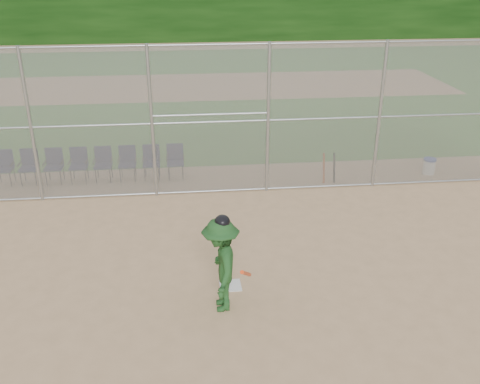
{
  "coord_description": "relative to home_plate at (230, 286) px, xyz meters",
  "views": [
    {
      "loc": [
        -1.14,
        -8.34,
        5.95
      ],
      "look_at": [
        0.0,
        2.5,
        1.1
      ],
      "focal_mm": 40.0,
      "sensor_mm": 36.0,
      "label": 1
    }
  ],
  "objects": [
    {
      "name": "chair_7",
      "position": [
        -1.08,
        5.74,
        0.47
      ],
      "size": [
        0.54,
        0.52,
        0.96
      ],
      "primitive_type": null,
      "color": "#10163B",
      "rests_on": "ground"
    },
    {
      "name": "chair_1",
      "position": [
        -5.18,
        5.74,
        0.47
      ],
      "size": [
        0.54,
        0.52,
        0.96
      ],
      "primitive_type": null,
      "color": "#10163B",
      "rests_on": "ground"
    },
    {
      "name": "chair_2",
      "position": [
        -4.5,
        5.74,
        0.47
      ],
      "size": [
        0.54,
        0.52,
        0.96
      ],
      "primitive_type": null,
      "color": "#10163B",
      "rests_on": "ground"
    },
    {
      "name": "backstop_fence",
      "position": [
        0.41,
        4.54,
        2.06
      ],
      "size": [
        16.09,
        0.09,
        4.0
      ],
      "color": "gray",
      "rests_on": "ground"
    },
    {
      "name": "chair_6",
      "position": [
        -1.76,
        5.74,
        0.47
      ],
      "size": [
        0.54,
        0.52,
        0.96
      ],
      "primitive_type": null,
      "color": "#10163B",
      "rests_on": "ground"
    },
    {
      "name": "chair_4",
      "position": [
        -3.13,
        5.74,
        0.47
      ],
      "size": [
        0.54,
        0.52,
        0.96
      ],
      "primitive_type": null,
      "color": "#10163B",
      "rests_on": "ground"
    },
    {
      "name": "batter_at_plate",
      "position": [
        -0.22,
        -0.66,
        0.9
      ],
      "size": [
        0.88,
        1.34,
        1.88
      ],
      "color": "#1E4D1F",
      "rests_on": "ground"
    },
    {
      "name": "water_cooler",
      "position": [
        6.38,
        5.28,
        0.22
      ],
      "size": [
        0.37,
        0.37,
        0.46
      ],
      "color": "white",
      "rests_on": "ground"
    },
    {
      "name": "chair_5",
      "position": [
        -2.45,
        5.74,
        0.47
      ],
      "size": [
        0.54,
        0.52,
        0.96
      ],
      "primitive_type": null,
      "color": "#10163B",
      "rests_on": "ground"
    },
    {
      "name": "chair_0",
      "position": [
        -5.87,
        5.74,
        0.47
      ],
      "size": [
        0.54,
        0.52,
        0.96
      ],
      "primitive_type": null,
      "color": "#10163B",
      "rests_on": "ground"
    },
    {
      "name": "dirt_patch_far",
      "position": [
        0.41,
        17.54,
        -0.0
      ],
      "size": [
        24.0,
        24.0,
        0.0
      ],
      "primitive_type": "plane",
      "color": "tan",
      "rests_on": "ground"
    },
    {
      "name": "ground",
      "position": [
        0.41,
        -0.46,
        -0.01
      ],
      "size": [
        100.0,
        100.0,
        0.0
      ],
      "primitive_type": "plane",
      "color": "tan",
      "rests_on": "ground"
    },
    {
      "name": "home_plate",
      "position": [
        0.0,
        0.0,
        0.0
      ],
      "size": [
        0.43,
        0.43,
        0.02
      ],
      "primitive_type": "cube",
      "rotation": [
        0.0,
        0.0,
        0.02
      ],
      "color": "silver",
      "rests_on": "ground"
    },
    {
      "name": "grass_strip",
      "position": [
        0.41,
        17.54,
        -0.0
      ],
      "size": [
        100.0,
        100.0,
        0.0
      ],
      "primitive_type": "plane",
      "color": "#29641E",
      "rests_on": "ground"
    },
    {
      "name": "chair_3",
      "position": [
        -3.81,
        5.74,
        0.47
      ],
      "size": [
        0.54,
        0.52,
        0.96
      ],
      "primitive_type": null,
      "color": "#10163B",
      "rests_on": "ground"
    },
    {
      "name": "spare_bats",
      "position": [
        3.26,
        4.98,
        0.41
      ],
      "size": [
        0.36,
        0.26,
        0.84
      ],
      "color": "#D84C14",
      "rests_on": "ground"
    }
  ]
}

